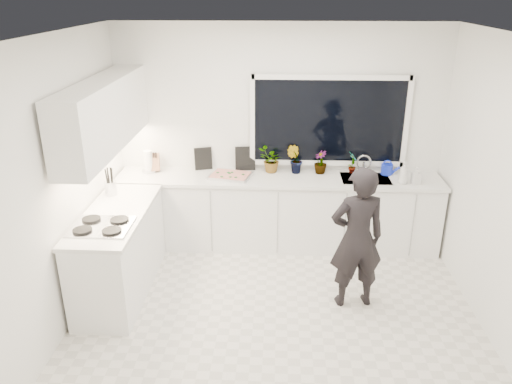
{
  "coord_description": "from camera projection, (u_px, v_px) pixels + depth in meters",
  "views": [
    {
      "loc": [
        -0.0,
        -4.22,
        3.06
      ],
      "look_at": [
        -0.22,
        0.4,
        1.15
      ],
      "focal_mm": 35.0,
      "sensor_mm": 36.0,
      "label": 1
    }
  ],
  "objects": [
    {
      "name": "utensil_crock",
      "position": [
        111.0,
        188.0,
        5.5
      ],
      "size": [
        0.15,
        0.15,
        0.16
      ],
      "primitive_type": "cylinder",
      "rotation": [
        0.0,
        0.0,
        0.19
      ],
      "color": "silver",
      "rests_on": "countertop_left"
    },
    {
      "name": "wall_left",
      "position": [
        62.0,
        185.0,
        4.64
      ],
      "size": [
        0.02,
        3.5,
        2.7
      ],
      "primitive_type": "cube",
      "color": "white",
      "rests_on": "ground"
    },
    {
      "name": "countertop_back",
      "position": [
        278.0,
        179.0,
        6.05
      ],
      "size": [
        3.94,
        0.62,
        0.04
      ],
      "primitive_type": "cube",
      "color": "silver",
      "rests_on": "base_cabinets_back"
    },
    {
      "name": "stovetop",
      "position": [
        101.0,
        226.0,
        4.78
      ],
      "size": [
        0.56,
        0.48,
        0.03
      ],
      "primitive_type": "cube",
      "color": "black",
      "rests_on": "countertop_left"
    },
    {
      "name": "window",
      "position": [
        329.0,
        121.0,
        6.04
      ],
      "size": [
        1.8,
        0.02,
        1.0
      ],
      "primitive_type": "cube",
      "color": "black",
      "rests_on": "wall_back"
    },
    {
      "name": "countertop_left",
      "position": [
        115.0,
        214.0,
        5.12
      ],
      "size": [
        0.62,
        1.6,
        0.04
      ],
      "primitive_type": "cube",
      "color": "silver",
      "rests_on": "base_cabinets_left"
    },
    {
      "name": "paper_towel_roll",
      "position": [
        148.0,
        162.0,
        6.17
      ],
      "size": [
        0.13,
        0.13,
        0.26
      ],
      "primitive_type": "cylinder",
      "rotation": [
        0.0,
        0.0,
        0.2
      ],
      "color": "silver",
      "rests_on": "countertop_back"
    },
    {
      "name": "person",
      "position": [
        357.0,
        238.0,
        4.94
      ],
      "size": [
        0.6,
        0.45,
        1.5
      ],
      "primitive_type": "imported",
      "rotation": [
        0.0,
        0.0,
        3.32
      ],
      "color": "black",
      "rests_on": "floor"
    },
    {
      "name": "base_cabinets_left",
      "position": [
        120.0,
        253.0,
        5.29
      ],
      "size": [
        0.58,
        1.6,
        0.88
      ],
      "primitive_type": "cube",
      "color": "white",
      "rests_on": "floor"
    },
    {
      "name": "sink",
      "position": [
        365.0,
        182.0,
        6.03
      ],
      "size": [
        0.58,
        0.42,
        0.14
      ],
      "primitive_type": "cube",
      "color": "silver",
      "rests_on": "countertop_back"
    },
    {
      "name": "soap_bottles",
      "position": [
        409.0,
        174.0,
        5.8
      ],
      "size": [
        0.28,
        0.15,
        0.27
      ],
      "color": "#D8BF66",
      "rests_on": "countertop_back"
    },
    {
      "name": "herb_plants",
      "position": [
        292.0,
        161.0,
        6.13
      ],
      "size": [
        1.25,
        0.38,
        0.34
      ],
      "color": "#26662D",
      "rests_on": "countertop_back"
    },
    {
      "name": "knife_block",
      "position": [
        154.0,
        163.0,
        6.21
      ],
      "size": [
        0.14,
        0.12,
        0.22
      ],
      "primitive_type": "cube",
      "rotation": [
        0.0,
        0.0,
        0.16
      ],
      "color": "olive",
      "rests_on": "countertop_back"
    },
    {
      "name": "pizza_tray",
      "position": [
        230.0,
        176.0,
        6.05
      ],
      "size": [
        0.55,
        0.46,
        0.03
      ],
      "primitive_type": "cube",
      "rotation": [
        0.0,
        0.0,
        -0.23
      ],
      "color": "silver",
      "rests_on": "countertop_back"
    },
    {
      "name": "wall_right",
      "position": [
        503.0,
        193.0,
        4.46
      ],
      "size": [
        0.02,
        3.5,
        2.7
      ],
      "primitive_type": "cube",
      "color": "white",
      "rests_on": "ground"
    },
    {
      "name": "ceiling",
      "position": [
        281.0,
        33.0,
        4.03
      ],
      "size": [
        4.0,
        3.5,
        0.02
      ],
      "primitive_type": "cube",
      "color": "white",
      "rests_on": "wall_back"
    },
    {
      "name": "upper_cabinets",
      "position": [
        104.0,
        115.0,
        5.09
      ],
      "size": [
        0.34,
        2.1,
        0.7
      ],
      "primitive_type": "cube",
      "color": "white",
      "rests_on": "wall_left"
    },
    {
      "name": "base_cabinets_back",
      "position": [
        278.0,
        213.0,
        6.24
      ],
      "size": [
        3.92,
        0.58,
        0.88
      ],
      "primitive_type": "cube",
      "color": "white",
      "rests_on": "floor"
    },
    {
      "name": "faucet",
      "position": [
        364.0,
        164.0,
        6.15
      ],
      "size": [
        0.03,
        0.03,
        0.22
      ],
      "primitive_type": "cylinder",
      "color": "silver",
      "rests_on": "countertop_back"
    },
    {
      "name": "picture_frame_large",
      "position": [
        203.0,
        159.0,
        6.26
      ],
      "size": [
        0.22,
        0.08,
        0.28
      ],
      "primitive_type": "cube",
      "rotation": [
        0.0,
        0.0,
        0.3
      ],
      "color": "black",
      "rests_on": "countertop_back"
    },
    {
      "name": "wall_back",
      "position": [
        279.0,
        136.0,
        6.18
      ],
      "size": [
        4.0,
        0.02,
        2.7
      ],
      "primitive_type": "cube",
      "color": "white",
      "rests_on": "ground"
    },
    {
      "name": "picture_frame_small",
      "position": [
        245.0,
        158.0,
        6.24
      ],
      "size": [
        0.25,
        0.05,
        0.3
      ],
      "primitive_type": "cube",
      "rotation": [
        0.0,
        0.0,
        0.12
      ],
      "color": "black",
      "rests_on": "countertop_back"
    },
    {
      "name": "pizza",
      "position": [
        230.0,
        175.0,
        6.04
      ],
      "size": [
        0.5,
        0.41,
        0.01
      ],
      "primitive_type": "cube",
      "rotation": [
        0.0,
        0.0,
        -0.23
      ],
      "color": "red",
      "rests_on": "pizza_tray"
    },
    {
      "name": "watering_can",
      "position": [
        387.0,
        169.0,
        6.12
      ],
      "size": [
        0.15,
        0.15,
        0.13
      ],
      "primitive_type": "cylinder",
      "rotation": [
        0.0,
        0.0,
        -0.04
      ],
      "color": "#162CD2",
      "rests_on": "countertop_back"
    },
    {
      "name": "floor",
      "position": [
        276.0,
        313.0,
        5.07
      ],
      "size": [
        4.0,
        3.5,
        0.02
      ],
      "primitive_type": "cube",
      "color": "beige",
      "rests_on": "ground"
    }
  ]
}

